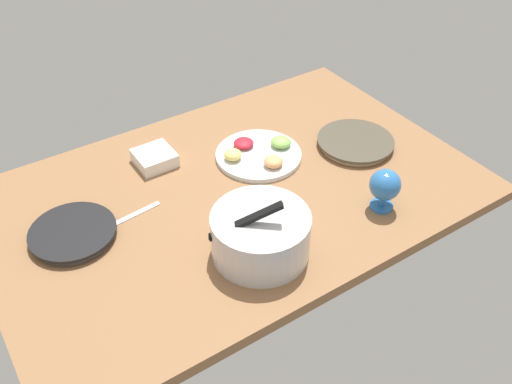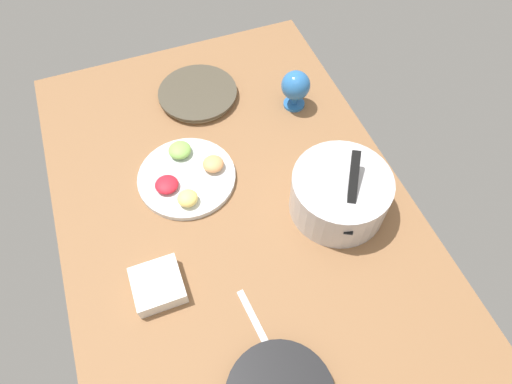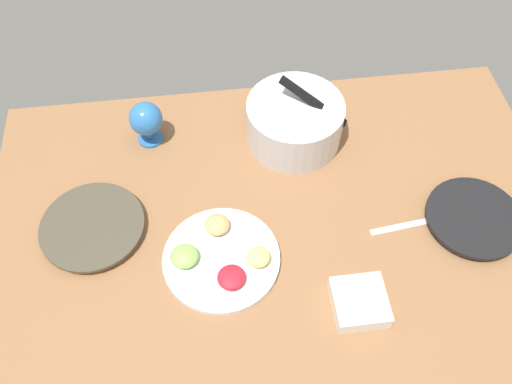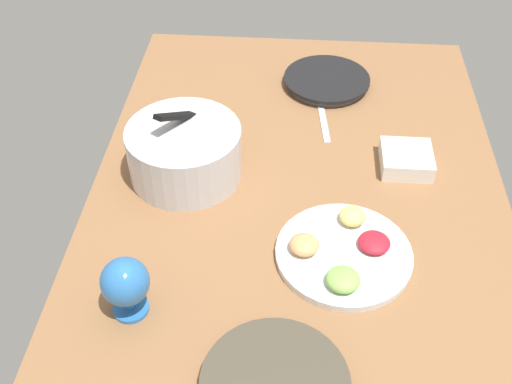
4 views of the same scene
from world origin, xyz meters
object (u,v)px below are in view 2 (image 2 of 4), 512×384
Objects in this scene: square_bowl_white at (158,285)px; fruit_platter at (187,176)px; dinner_plate_left at (198,94)px; mixing_bowl at (340,193)px; hurricane_glass_blue at (296,87)px.

fruit_platter is at bearing 152.33° from square_bowl_white.
square_bowl_white is (66.16, -30.57, 1.21)cm from dinner_plate_left.
mixing_bowl reaches higher than hurricane_glass_blue.
dinner_plate_left is at bearing -156.32° from mixing_bowl.
mixing_bowl is at bearing 23.68° from dinner_plate_left.
square_bowl_white is (32.56, -17.07, 1.11)cm from fruit_platter.
mixing_bowl is 57.20cm from square_bowl_white.
dinner_plate_left is 36.22cm from fruit_platter.
fruit_platter is 2.15× the size of hurricane_glass_blue.
fruit_platter is 36.77cm from square_bowl_white.
mixing_bowl is (59.33, 26.02, 6.01)cm from dinner_plate_left.
mixing_bowl is 43.84cm from hurricane_glass_blue.
square_bowl_white is (6.83, -56.59, -4.80)cm from mixing_bowl.
dinner_plate_left is at bearing 155.20° from square_bowl_white.
mixing_bowl reaches higher than fruit_platter.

